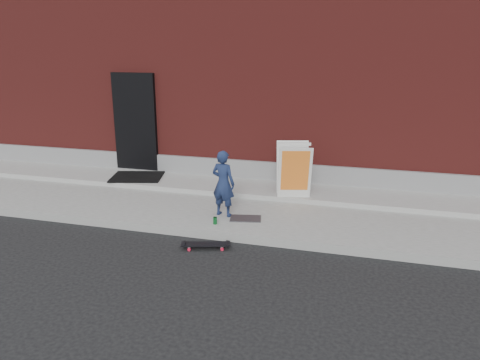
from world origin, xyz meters
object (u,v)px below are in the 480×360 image
(skateboard, at_px, (206,245))
(child, at_px, (223,183))
(soda_can, at_px, (215,221))
(pizza_sign, at_px, (294,170))

(skateboard, bearing_deg, child, 93.12)
(skateboard, bearing_deg, soda_can, 96.06)
(child, height_order, pizza_sign, child)
(child, height_order, skateboard, child)
(child, distance_m, skateboard, 1.34)
(child, xyz_separation_m, pizza_sign, (1.07, 1.18, 0.03))
(child, relative_size, pizza_sign, 1.14)
(child, relative_size, skateboard, 1.55)
(pizza_sign, bearing_deg, soda_can, -123.50)
(child, distance_m, soda_can, 0.71)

